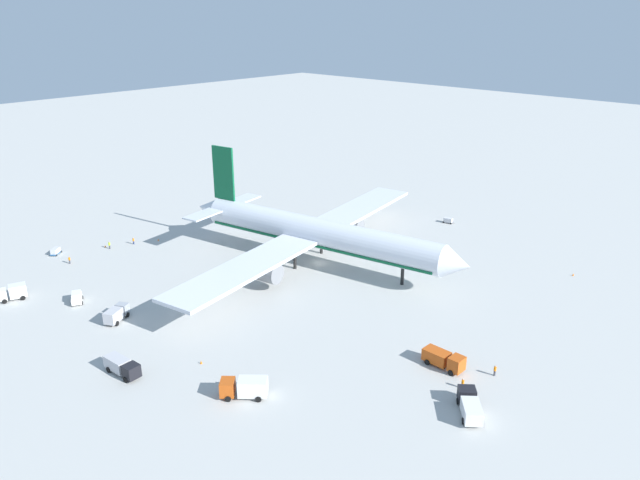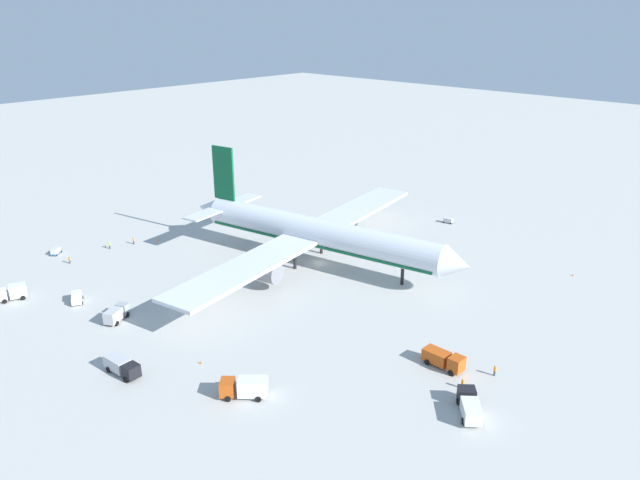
{
  "view_description": "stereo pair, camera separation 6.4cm",
  "coord_description": "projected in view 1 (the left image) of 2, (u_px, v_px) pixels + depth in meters",
  "views": [
    {
      "loc": [
        84.87,
        -90.92,
        52.98
      ],
      "look_at": [
        3.55,
        -3.6,
        7.47
      ],
      "focal_mm": 34.27,
      "sensor_mm": 36.0,
      "label": 1
    },
    {
      "loc": [
        84.92,
        -90.88,
        52.98
      ],
      "look_at": [
        3.55,
        -3.6,
        7.47
      ],
      "focal_mm": 34.27,
      "sensor_mm": 36.0,
      "label": 2
    }
  ],
  "objects": [
    {
      "name": "traffic_cone_3",
      "position": [
        373.0,
        201.0,
        178.04
      ],
      "size": [
        0.36,
        0.36,
        0.55
      ],
      "primitive_type": "cone",
      "color": "orange",
      "rests_on": "ground"
    },
    {
      "name": "baggage_cart_0",
      "position": [
        55.0,
        251.0,
        139.84
      ],
      "size": [
        2.93,
        3.24,
        1.41
      ],
      "color": "#26598C",
      "rests_on": "ground"
    },
    {
      "name": "traffic_cone_4",
      "position": [
        105.0,
        246.0,
        144.11
      ],
      "size": [
        0.36,
        0.36,
        0.55
      ],
      "primitive_type": "cone",
      "color": "orange",
      "rests_on": "ground"
    },
    {
      "name": "service_van",
      "position": [
        77.0,
        297.0,
        116.93
      ],
      "size": [
        4.42,
        3.54,
        1.97
      ],
      "color": "white",
      "rests_on": "ground"
    },
    {
      "name": "baggage_cart_1",
      "position": [
        448.0,
        220.0,
        160.19
      ],
      "size": [
        3.35,
        1.97,
        1.37
      ],
      "color": "gray",
      "rests_on": "ground"
    },
    {
      "name": "ground_worker_0",
      "position": [
        495.0,
        370.0,
        93.58
      ],
      "size": [
        0.54,
        0.54,
        1.79
      ],
      "color": "#3F3F47",
      "rests_on": "ground"
    },
    {
      "name": "traffic_cone_2",
      "position": [
        573.0,
        275.0,
        128.76
      ],
      "size": [
        0.36,
        0.36,
        0.55
      ],
      "primitive_type": "cone",
      "color": "orange",
      "rests_on": "ground"
    },
    {
      "name": "service_truck_5",
      "position": [
        245.0,
        387.0,
        88.24
      ],
      "size": [
        6.73,
        6.4,
        2.95
      ],
      "color": "#BF4C14",
      "rests_on": "ground"
    },
    {
      "name": "service_truck_1",
      "position": [
        122.0,
        366.0,
        93.82
      ],
      "size": [
        6.98,
        2.89,
        2.51
      ],
      "color": "black",
      "rests_on": "ground"
    },
    {
      "name": "service_truck_2",
      "position": [
        13.0,
        292.0,
        117.97
      ],
      "size": [
        3.9,
        5.52,
        2.89
      ],
      "color": "white",
      "rests_on": "ground"
    },
    {
      "name": "ground_worker_2",
      "position": [
        133.0,
        241.0,
        145.76
      ],
      "size": [
        0.52,
        0.52,
        1.65
      ],
      "color": "navy",
      "rests_on": "ground"
    },
    {
      "name": "service_truck_4",
      "position": [
        116.0,
        314.0,
        109.82
      ],
      "size": [
        4.34,
        5.74,
        2.55
      ],
      "color": "#999EA5",
      "rests_on": "ground"
    },
    {
      "name": "service_truck_3",
      "position": [
        470.0,
        405.0,
        84.52
      ],
      "size": [
        6.37,
        6.9,
        2.51
      ],
      "color": "black",
      "rests_on": "ground"
    },
    {
      "name": "ground_worker_4",
      "position": [
        463.0,
        383.0,
        90.49
      ],
      "size": [
        0.57,
        0.57,
        1.64
      ],
      "color": "black",
      "rests_on": "ground"
    },
    {
      "name": "ground_plane",
      "position": [
        319.0,
        263.0,
        135.09
      ],
      "size": [
        600.0,
        600.0,
        0.0
      ],
      "primitive_type": "plane",
      "color": "#B2B2AD"
    },
    {
      "name": "ground_worker_3",
      "position": [
        109.0,
        245.0,
        142.99
      ],
      "size": [
        0.55,
        0.55,
        1.77
      ],
      "color": "#3F3F47",
      "rests_on": "ground"
    },
    {
      "name": "service_truck_0",
      "position": [
        444.0,
        359.0,
        95.62
      ],
      "size": [
        6.76,
        2.76,
        2.72
      ],
      "color": "#BF4C14",
      "rests_on": "ground"
    },
    {
      "name": "traffic_cone_1",
      "position": [
        158.0,
        240.0,
        148.1
      ],
      "size": [
        0.36,
        0.36,
        0.55
      ],
      "primitive_type": "cone",
      "color": "orange",
      "rests_on": "ground"
    },
    {
      "name": "airliner",
      "position": [
        314.0,
        233.0,
        133.28
      ],
      "size": [
        69.39,
        82.8,
        23.03
      ],
      "color": "silver",
      "rests_on": "ground"
    },
    {
      "name": "ground_worker_1",
      "position": [
        69.0,
        260.0,
        134.69
      ],
      "size": [
        0.45,
        0.45,
        1.66
      ],
      "color": "#3F3F47",
      "rests_on": "ground"
    },
    {
      "name": "traffic_cone_0",
      "position": [
        201.0,
        362.0,
        96.96
      ],
      "size": [
        0.36,
        0.36,
        0.55
      ],
      "primitive_type": "cone",
      "color": "orange",
      "rests_on": "ground"
    }
  ]
}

